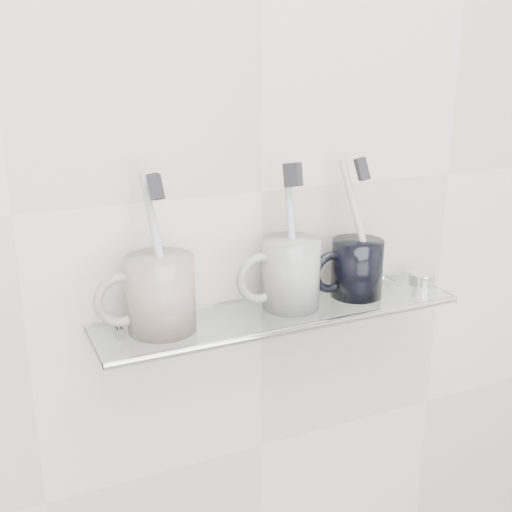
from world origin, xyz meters
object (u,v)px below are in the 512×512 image
shelf_glass (281,313)px  mug_center (291,273)px  mug_left (161,294)px  mug_right (357,268)px

shelf_glass → mug_center: bearing=16.1°
mug_center → mug_left: bearing=171.4°
mug_left → shelf_glass: bearing=-15.4°
mug_right → mug_left: bearing=-165.2°
shelf_glass → mug_left: 0.17m
shelf_glass → mug_right: bearing=2.4°
mug_left → mug_right: 0.28m
shelf_glass → mug_center: (0.02, 0.00, 0.05)m
mug_left → mug_right: (0.28, 0.00, -0.01)m
shelf_glass → mug_right: mug_right is taller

